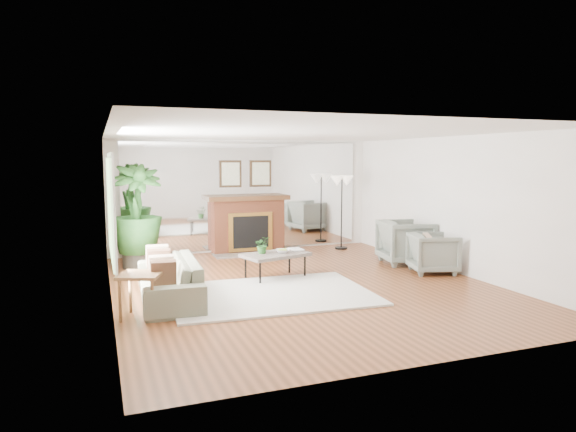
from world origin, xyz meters
name	(u,v)px	position (x,y,z in m)	size (l,w,h in m)	color
ground	(303,285)	(0.00, 0.00, 0.00)	(7.00, 7.00, 0.00)	#5E3218
wall_left	(109,218)	(-2.99, 0.00, 1.25)	(0.02, 7.00, 2.50)	white
wall_right	(454,205)	(2.99, 0.00, 1.25)	(0.02, 7.00, 2.50)	white
wall_back	(245,196)	(0.00, 3.49, 1.25)	(6.00, 0.02, 2.50)	white
mirror_panel	(245,196)	(0.00, 3.47, 1.25)	(5.40, 0.04, 2.40)	silver
window_panel	(111,208)	(-2.96, 0.40, 1.35)	(0.04, 2.40, 1.50)	#B2E09E
fireplace	(248,223)	(0.00, 3.26, 0.66)	(1.85, 0.83, 2.05)	brown
area_rug	(271,294)	(-0.69, -0.40, 0.02)	(3.03, 2.17, 0.03)	beige
coffee_table	(275,255)	(-0.27, 0.62, 0.41)	(1.26, 0.93, 0.45)	#6A5C54
sofa	(169,280)	(-2.19, -0.12, 0.31)	(2.10, 0.82, 0.61)	gray
armchair_back	(406,242)	(2.60, 0.94, 0.44)	(0.93, 0.96, 0.87)	gray
armchair_front	(433,253)	(2.60, 0.05, 0.37)	(0.78, 0.81, 0.73)	gray
side_table	(140,280)	(-2.65, -0.85, 0.50)	(0.68, 0.68, 0.60)	brown
potted_ficus	(136,213)	(-2.45, 2.42, 1.06)	(1.06, 1.06, 1.99)	#28251D
floor_lamp	(342,187)	(2.13, 2.87, 1.45)	(0.55, 0.31, 1.70)	black
tabletop_plant	(263,245)	(-0.48, 0.68, 0.60)	(0.27, 0.24, 0.30)	#2F6224
fruit_bowl	(283,251)	(-0.13, 0.62, 0.48)	(0.24, 0.24, 0.06)	brown
book	(291,250)	(0.08, 0.79, 0.46)	(0.21, 0.29, 0.02)	brown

